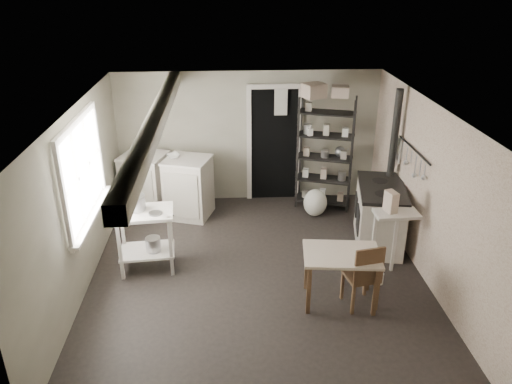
{
  "coord_description": "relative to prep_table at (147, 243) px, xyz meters",
  "views": [
    {
      "loc": [
        -0.37,
        -5.78,
        3.85
      ],
      "look_at": [
        0.0,
        0.3,
        1.1
      ],
      "focal_mm": 35.0,
      "sensor_mm": 36.0,
      "label": 1
    }
  ],
  "objects": [
    {
      "name": "chair",
      "position": [
        2.73,
        -0.99,
        0.08
      ],
      "size": [
        0.44,
        0.45,
        0.9
      ],
      "primitive_type": null,
      "rotation": [
        0.0,
        0.0,
        0.19
      ],
      "color": "#503622",
      "rests_on": "ground"
    },
    {
      "name": "wall_front",
      "position": [
        1.51,
        -2.74,
        0.75
      ],
      "size": [
        4.5,
        0.02,
        2.3
      ],
      "primitive_type": "cube",
      "color": "#9C9885",
      "rests_on": "ground"
    },
    {
      "name": "oats_box",
      "position": [
        3.27,
        -0.24,
        0.61
      ],
      "size": [
        0.16,
        0.21,
        0.28
      ],
      "primitive_type": "cube",
      "rotation": [
        0.0,
        0.0,
        0.28
      ],
      "color": "beige",
      "rests_on": "side_ledge"
    },
    {
      "name": "ceiling_beam",
      "position": [
        0.31,
        -0.24,
        1.8
      ],
      "size": [
        0.18,
        5.0,
        0.18
      ],
      "primitive_type": null,
      "color": "silver",
      "rests_on": "ceiling"
    },
    {
      "name": "window",
      "position": [
        -0.71,
        -0.04,
        1.1
      ],
      "size": [
        0.12,
        1.76,
        1.28
      ],
      "primitive_type": null,
      "color": "silver",
      "rests_on": "wall_left"
    },
    {
      "name": "storage_box_b",
      "position": [
        2.96,
        1.8,
        1.59
      ],
      "size": [
        0.32,
        0.3,
        0.17
      ],
      "primitive_type": "cube",
      "rotation": [
        0.0,
        0.0,
        -0.2
      ],
      "color": "beige",
      "rests_on": "shelf_rack"
    },
    {
      "name": "floor",
      "position": [
        1.51,
        -0.24,
        -0.4
      ],
      "size": [
        5.0,
        5.0,
        0.0
      ],
      "primitive_type": "plane",
      "color": "black",
      "rests_on": "ground"
    },
    {
      "name": "wall_back",
      "position": [
        1.51,
        2.26,
        0.75
      ],
      "size": [
        4.5,
        0.02,
        2.3
      ],
      "primitive_type": "cube",
      "color": "#9C9885",
      "rests_on": "ground"
    },
    {
      "name": "base_cabinets",
      "position": [
        0.11,
        1.74,
        0.06
      ],
      "size": [
        1.67,
        1.09,
        1.01
      ],
      "primitive_type": null,
      "rotation": [
        0.0,
        0.0,
        -0.3
      ],
      "color": "beige",
      "rests_on": "ground"
    },
    {
      "name": "prep_table",
      "position": [
        0.0,
        0.0,
        0.0
      ],
      "size": [
        0.82,
        0.61,
        0.88
      ],
      "primitive_type": null,
      "rotation": [
        0.0,
        0.0,
        0.08
      ],
      "color": "silver",
      "rests_on": "ground"
    },
    {
      "name": "wallpaper_panel",
      "position": [
        3.75,
        -0.24,
        0.75
      ],
      "size": [
        0.01,
        5.0,
        2.3
      ],
      "primitive_type": null,
      "color": "beige",
      "rests_on": "wall_right"
    },
    {
      "name": "doorway",
      "position": [
        1.96,
        2.23,
        0.6
      ],
      "size": [
        0.96,
        0.1,
        2.08
      ],
      "primitive_type": null,
      "color": "silver",
      "rests_on": "ground"
    },
    {
      "name": "bucket",
      "position": [
        0.09,
        -0.03,
        -0.02
      ],
      "size": [
        0.26,
        0.26,
        0.22
      ],
      "primitive_type": "cylinder",
      "rotation": [
        0.0,
        0.0,
        -0.36
      ],
      "color": "#ABABAD",
      "rests_on": "prep_table"
    },
    {
      "name": "table_cup",
      "position": [
        2.7,
        -1.07,
        0.4
      ],
      "size": [
        0.12,
        0.12,
        0.09
      ],
      "primitive_type": "imported",
      "rotation": [
        0.0,
        0.0,
        0.26
      ],
      "color": "white",
      "rests_on": "work_table"
    },
    {
      "name": "counter_cup",
      "position": [
        -0.26,
        1.69,
        0.57
      ],
      "size": [
        0.13,
        0.13,
        0.09
      ],
      "primitive_type": "imported",
      "rotation": [
        0.0,
        0.0,
        0.09
      ],
      "color": "white",
      "rests_on": "base_cabinets"
    },
    {
      "name": "floor_crock",
      "position": [
        3.11,
        -0.56,
        -0.33
      ],
      "size": [
        0.13,
        0.13,
        0.15
      ],
      "primitive_type": "cylinder",
      "rotation": [
        0.0,
        0.0,
        -0.04
      ],
      "color": "white",
      "rests_on": "ground"
    },
    {
      "name": "stovepipe",
      "position": [
        3.62,
        0.9,
        1.19
      ],
      "size": [
        0.12,
        0.12,
        1.44
      ],
      "primitive_type": null,
      "rotation": [
        0.0,
        0.0,
        0.05
      ],
      "color": "black",
      "rests_on": "stove"
    },
    {
      "name": "ceiling",
      "position": [
        1.51,
        -0.24,
        1.9
      ],
      "size": [
        5.0,
        5.0,
        0.0
      ],
      "primitive_type": "plane",
      "rotation": [
        3.14,
        0.0,
        0.0
      ],
      "color": "white",
      "rests_on": "wall_back"
    },
    {
      "name": "side_ledge",
      "position": [
        3.35,
        -0.27,
        0.03
      ],
      "size": [
        0.6,
        0.33,
        0.9
      ],
      "primitive_type": null,
      "rotation": [
        0.0,
        0.0,
        0.02
      ],
      "color": "silver",
      "rests_on": "ground"
    },
    {
      "name": "flour_sack",
      "position": [
        2.59,
        1.47,
        -0.16
      ],
      "size": [
        0.44,
        0.39,
        0.48
      ],
      "primitive_type": "ellipsoid",
      "rotation": [
        0.0,
        0.0,
        0.14
      ],
      "color": "beige",
      "rests_on": "ground"
    },
    {
      "name": "stove",
      "position": [
        3.39,
        0.5,
        0.04
      ],
      "size": [
        0.87,
        1.29,
        0.93
      ],
      "primitive_type": null,
      "rotation": [
        0.0,
        0.0,
        -0.19
      ],
      "color": "beige",
      "rests_on": "ground"
    },
    {
      "name": "stockpot",
      "position": [
        -0.11,
        0.07,
        0.54
      ],
      "size": [
        0.3,
        0.3,
        0.29
      ],
      "primitive_type": "cylinder",
      "rotation": [
        0.0,
        0.0,
        -0.15
      ],
      "color": "#ABABAD",
      "rests_on": "prep_table"
    },
    {
      "name": "saucepan",
      "position": [
        0.17,
        -0.08,
        0.45
      ],
      "size": [
        0.22,
        0.22,
        0.1
      ],
      "primitive_type": "cylinder",
      "rotation": [
        0.0,
        0.0,
        0.27
      ],
      "color": "#ABABAD",
      "rests_on": "prep_table"
    },
    {
      "name": "utensil_rail",
      "position": [
        3.7,
        0.36,
        1.15
      ],
      "size": [
        0.06,
        1.2,
        0.44
      ],
      "primitive_type": null,
      "color": "#ABABAD",
      "rests_on": "wall_right"
    },
    {
      "name": "shelf_jar",
      "position": [
        2.51,
        1.82,
        0.97
      ],
      "size": [
        0.1,
        0.1,
        0.19
      ],
      "primitive_type": "imported",
      "rotation": [
        0.0,
        0.0,
        0.21
      ],
      "color": "white",
      "rests_on": "shelf_rack"
    },
    {
      "name": "shelf_rack",
      "position": [
        2.78,
        1.84,
        0.55
      ],
      "size": [
        0.99,
        0.62,
        1.95
      ],
      "primitive_type": null,
      "rotation": [
        0.0,
        0.0,
        -0.3
      ],
      "color": "black",
      "rests_on": "ground"
    },
    {
      "name": "wall_left",
      "position": [
        -0.74,
        -0.24,
        0.75
      ],
      "size": [
        0.02,
        5.0,
        2.3
      ],
      "primitive_type": "cube",
      "color": "#9C9885",
      "rests_on": "ground"
    },
    {
      "name": "storage_box_a",
      "position": [
        2.54,
        1.78,
        1.61
      ],
      "size": [
        0.41,
        0.39,
        0.22
      ],
      "primitive_type": "cube",
      "rotation": [
        0.0,
        0.0,
        0.41
      ],
      "color": "beige",
      "rests_on": "shelf_rack"
    },
    {
      "name": "wall_right",
      "position": [
        3.76,
        -0.24,
        0.75
      ],
      "size": [
        0.02,
        5.0,
        2.3
      ],
      "primitive_type": "cube",
      "color": "#9C9885",
      "rests_on": "ground"
    },
    {
      "name": "work_table",
      "position": [
        2.49,
        -0.91,
        -0.02
      ],
      "size": [
        0.98,
        0.74,
        0.7
      ],
      "primitive_type": null,
      "rotation": [
        0.0,
        0.0,
        -0.11
      ],
      "color": "beige",
      "rests_on": "ground"
    },
    {
      "name": "mixing_bowl",
      "position": [
        0.25,
        1.7,
        0.55
      ],
      "size": [
        0.35,
        0.35,
        0.07
      ],
      "primitive_type": "imported",
      "rotation": [
        0.0,
        0.0,
        0.38
      ],
      "color": "white",
      "rests_on": "base_cabinets"
    }
  ]
}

